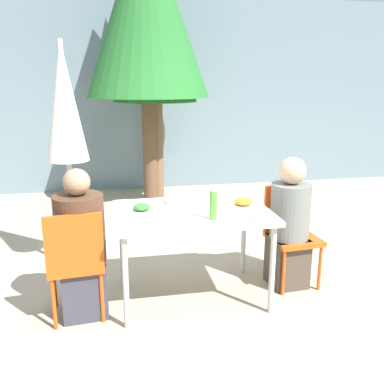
% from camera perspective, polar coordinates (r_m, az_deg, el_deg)
% --- Properties ---
extents(ground_plane, '(24.00, 24.00, 0.00)m').
position_cam_1_polar(ground_plane, '(3.68, 0.00, -13.77)').
color(ground_plane, tan).
extents(building_facade, '(10.00, 0.20, 3.00)m').
position_cam_1_polar(building_facade, '(7.07, -6.11, 12.65)').
color(building_facade, slate).
rests_on(building_facade, ground).
extents(dining_table, '(1.22, 0.84, 0.76)m').
position_cam_1_polar(dining_table, '(3.40, 0.00, -3.50)').
color(dining_table, silver).
rests_on(dining_table, ground).
extents(chair_left, '(0.44, 0.44, 0.86)m').
position_cam_1_polar(chair_left, '(3.26, -15.33, -8.44)').
color(chair_left, '#E54C14').
rests_on(chair_left, ground).
extents(person_left, '(0.37, 0.37, 1.14)m').
position_cam_1_polar(person_left, '(3.33, -14.55, -7.35)').
color(person_left, '#383842').
rests_on(person_left, ground).
extents(chair_right, '(0.43, 0.43, 0.86)m').
position_cam_1_polar(chair_right, '(3.86, 12.90, -4.58)').
color(chair_right, '#E54C14').
rests_on(chair_right, ground).
extents(person_right, '(0.33, 0.33, 1.14)m').
position_cam_1_polar(person_right, '(3.76, 12.84, -4.49)').
color(person_right, '#473D33').
rests_on(person_right, ground).
extents(closed_umbrella, '(0.37, 0.37, 2.09)m').
position_cam_1_polar(closed_umbrella, '(3.94, -16.57, 10.29)').
color(closed_umbrella, '#333333').
rests_on(closed_umbrella, ground).
extents(plate_0, '(0.24, 0.24, 0.07)m').
position_cam_1_polar(plate_0, '(3.36, -6.70, -2.25)').
color(plate_0, white).
rests_on(plate_0, dining_table).
extents(plate_1, '(0.27, 0.27, 0.07)m').
position_cam_1_polar(plate_1, '(3.50, 6.87, -1.50)').
color(plate_1, white).
rests_on(plate_1, dining_table).
extents(bottle, '(0.06, 0.06, 0.23)m').
position_cam_1_polar(bottle, '(3.14, 2.86, -1.70)').
color(bottle, '#51A338').
rests_on(bottle, dining_table).
extents(drinking_cup, '(0.07, 0.07, 0.09)m').
position_cam_1_polar(drinking_cup, '(3.18, 9.03, -2.95)').
color(drinking_cup, white).
rests_on(drinking_cup, dining_table).
extents(salad_bowl, '(0.20, 0.20, 0.06)m').
position_cam_1_polar(salad_bowl, '(3.55, -1.81, -1.10)').
color(salad_bowl, white).
rests_on(salad_bowl, dining_table).
extents(tree_behind_left, '(1.66, 1.66, 3.86)m').
position_cam_1_polar(tree_behind_left, '(6.12, -6.14, 23.34)').
color(tree_behind_left, brown).
rests_on(tree_behind_left, ground).
extents(tree_behind_right, '(1.17, 1.17, 3.85)m').
position_cam_1_polar(tree_behind_right, '(6.23, -5.16, 22.70)').
color(tree_behind_right, brown).
rests_on(tree_behind_right, ground).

